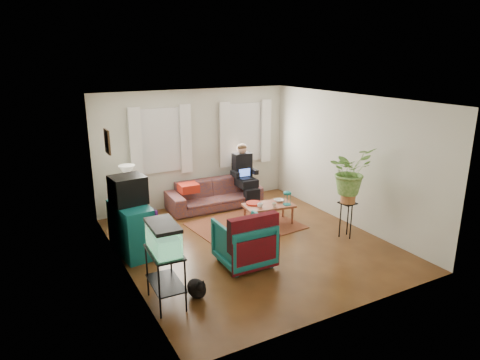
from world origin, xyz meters
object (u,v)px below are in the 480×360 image
sofa (214,190)px  armchair (244,240)px  side_table (130,207)px  plant_stand (346,220)px  coffee_table (268,214)px  aquarium_stand (166,278)px  dresser (132,229)px

sofa → armchair: armchair is taller
side_table → plant_stand: (3.37, -2.71, 0.03)m
side_table → armchair: armchair is taller
armchair → coffee_table: bearing=-134.5°
aquarium_stand → armchair: bearing=21.0°
sofa → dresser: dresser is taller
dresser → coffee_table: 2.79m
armchair → plant_stand: size_ratio=1.23×
armchair → sofa: bearing=-104.6°
side_table → armchair: size_ratio=0.75×
dresser → aquarium_stand: (-0.01, -1.77, -0.05)m
dresser → aquarium_stand: dresser is taller
aquarium_stand → armchair: (1.51, 0.51, 0.03)m
aquarium_stand → armchair: 1.59m
sofa → plant_stand: (1.48, -2.67, -0.07)m
side_table → dresser: 1.52m
aquarium_stand → coffee_table: (2.79, 1.79, -0.19)m
dresser → coffee_table: (2.78, 0.02, -0.24)m
armchair → side_table: bearing=-66.4°
dresser → coffee_table: size_ratio=0.99×
coffee_table → plant_stand: bearing=-45.7°
armchair → plant_stand: bearing=-178.9°
sofa → aquarium_stand: bearing=-123.4°
dresser → aquarium_stand: 1.77m
aquarium_stand → plant_stand: bearing=10.4°
sofa → side_table: (-1.89, 0.05, -0.09)m
dresser → armchair: (1.50, -1.26, -0.02)m
aquarium_stand → coffee_table: 3.31m
armchair → coffee_table: (1.28, 1.27, -0.21)m
coffee_table → plant_stand: 1.57m
coffee_table → side_table: bearing=156.7°
aquarium_stand → armchair: armchair is taller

